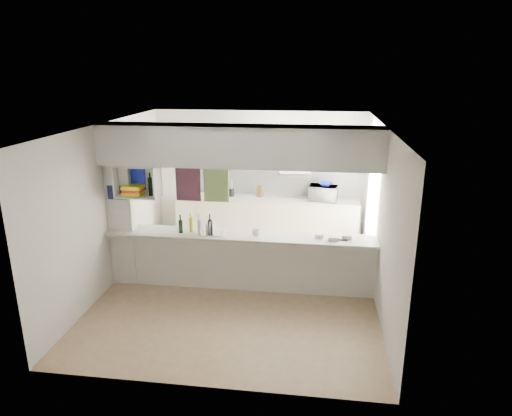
% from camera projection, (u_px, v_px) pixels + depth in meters
% --- Properties ---
extents(floor, '(4.80, 4.80, 0.00)m').
position_uv_depth(floor, '(240.00, 288.00, 7.34)').
color(floor, '#907354').
rests_on(floor, ground).
extents(ceiling, '(4.80, 4.80, 0.00)m').
position_uv_depth(ceiling, '(238.00, 125.00, 6.57)').
color(ceiling, white).
rests_on(ceiling, wall_back).
extents(wall_back, '(4.20, 0.00, 4.20)m').
position_uv_depth(wall_back, '(259.00, 176.00, 9.23)').
color(wall_back, silver).
rests_on(wall_back, floor).
extents(wall_left, '(0.00, 4.80, 4.80)m').
position_uv_depth(wall_left, '(109.00, 206.00, 7.22)').
color(wall_left, silver).
rests_on(wall_left, floor).
extents(wall_right, '(0.00, 4.80, 4.80)m').
position_uv_depth(wall_right, '(380.00, 217.00, 6.69)').
color(wall_right, silver).
rests_on(wall_right, floor).
extents(servery_partition, '(4.20, 0.50, 2.60)m').
position_uv_depth(servery_partition, '(228.00, 188.00, 6.87)').
color(servery_partition, silver).
rests_on(servery_partition, floor).
extents(cubby_shelf, '(0.65, 0.35, 0.50)m').
position_uv_depth(cubby_shelf, '(137.00, 183.00, 6.98)').
color(cubby_shelf, white).
rests_on(cubby_shelf, bulkhead).
extents(kitchen_run, '(3.60, 0.63, 2.24)m').
position_uv_depth(kitchen_run, '(265.00, 202.00, 9.10)').
color(kitchen_run, beige).
rests_on(kitchen_run, floor).
extents(microwave, '(0.58, 0.44, 0.29)m').
position_uv_depth(microwave, '(323.00, 193.00, 8.85)').
color(microwave, white).
rests_on(microwave, bench_top).
extents(bowl, '(0.26, 0.26, 0.06)m').
position_uv_depth(bowl, '(325.00, 184.00, 8.79)').
color(bowl, '#0E1AA0').
rests_on(bowl, microwave).
extents(dish_rack, '(0.40, 0.32, 0.20)m').
position_uv_depth(dish_rack, '(212.00, 229.00, 7.08)').
color(dish_rack, silver).
rests_on(dish_rack, breakfast_bar).
extents(cup, '(0.14, 0.14, 0.10)m').
position_uv_depth(cup, '(256.00, 233.00, 6.95)').
color(cup, white).
rests_on(cup, dish_rack).
extents(wine_bottles, '(0.52, 0.15, 0.33)m').
position_uv_depth(wine_bottles, '(195.00, 225.00, 7.12)').
color(wine_bottles, black).
rests_on(wine_bottles, breakfast_bar).
extents(plastic_tubs, '(0.55, 0.22, 0.07)m').
position_uv_depth(plastic_tubs, '(331.00, 237.00, 6.88)').
color(plastic_tubs, silver).
rests_on(plastic_tubs, breakfast_bar).
extents(utensil_jar, '(0.11, 0.11, 0.15)m').
position_uv_depth(utensil_jar, '(231.00, 193.00, 9.15)').
color(utensil_jar, black).
rests_on(utensil_jar, bench_top).
extents(knife_block, '(0.13, 0.12, 0.22)m').
position_uv_depth(knife_block, '(260.00, 192.00, 9.10)').
color(knife_block, brown).
rests_on(knife_block, bench_top).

